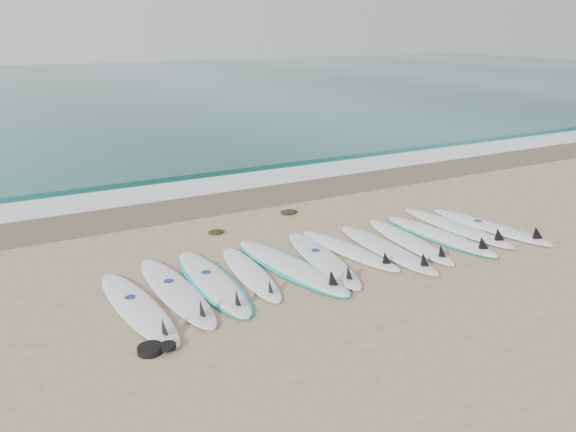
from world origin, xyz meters
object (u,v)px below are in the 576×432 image
surfboard_0 (139,308)px  surfboard_11 (492,227)px  surfboard_6 (351,250)px  leash_coil (154,349)px

surfboard_0 → surfboard_11: surfboard_11 is taller
surfboard_0 → surfboard_6: 3.90m
leash_coil → surfboard_11: bearing=9.5°
surfboard_0 → surfboard_6: bearing=-0.5°
surfboard_6 → surfboard_0: bearing=175.8°
surfboard_0 → leash_coil: bearing=-100.9°
surfboard_11 → surfboard_6: bearing=165.5°
surfboard_6 → leash_coil: (-3.97, -1.51, -0.01)m
surfboard_6 → surfboard_11: surfboard_11 is taller
surfboard_11 → leash_coil: surfboard_11 is taller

